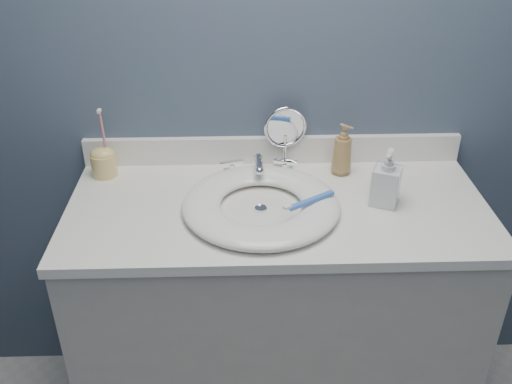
{
  "coord_description": "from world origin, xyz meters",
  "views": [
    {
      "loc": [
        -0.11,
        -0.43,
        1.75
      ],
      "look_at": [
        -0.06,
        0.94,
        0.94
      ],
      "focal_mm": 40.0,
      "sensor_mm": 36.0,
      "label": 1
    }
  ],
  "objects_px": {
    "makeup_mirror": "(285,134)",
    "soap_bottle_clear": "(387,177)",
    "soap_bottle_amber": "(342,149)",
    "toothbrush_holder": "(103,161)"
  },
  "relations": [
    {
      "from": "soap_bottle_amber",
      "to": "toothbrush_holder",
      "type": "xyz_separation_m",
      "value": [
        -0.75,
        0.01,
        -0.03
      ]
    },
    {
      "from": "soap_bottle_clear",
      "to": "toothbrush_holder",
      "type": "height_order",
      "value": "toothbrush_holder"
    },
    {
      "from": "makeup_mirror",
      "to": "soap_bottle_clear",
      "type": "distance_m",
      "value": 0.36
    },
    {
      "from": "makeup_mirror",
      "to": "toothbrush_holder",
      "type": "bearing_deg",
      "value": 176.49
    },
    {
      "from": "soap_bottle_amber",
      "to": "toothbrush_holder",
      "type": "height_order",
      "value": "toothbrush_holder"
    },
    {
      "from": "makeup_mirror",
      "to": "soap_bottle_clear",
      "type": "relative_size",
      "value": 1.21
    },
    {
      "from": "soap_bottle_amber",
      "to": "makeup_mirror",
      "type": "bearing_deg",
      "value": 116.97
    },
    {
      "from": "makeup_mirror",
      "to": "soap_bottle_amber",
      "type": "bearing_deg",
      "value": -26.51
    },
    {
      "from": "soap_bottle_amber",
      "to": "toothbrush_holder",
      "type": "relative_size",
      "value": 0.74
    },
    {
      "from": "makeup_mirror",
      "to": "soap_bottle_amber",
      "type": "height_order",
      "value": "makeup_mirror"
    }
  ]
}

